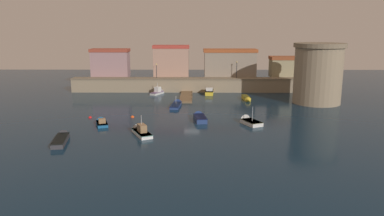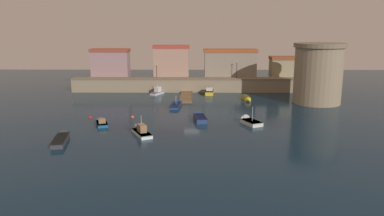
{
  "view_description": "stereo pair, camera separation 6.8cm",
  "coord_description": "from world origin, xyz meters",
  "px_view_note": "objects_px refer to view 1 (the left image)",
  "views": [
    {
      "loc": [
        0.5,
        -59.17,
        14.43
      ],
      "look_at": [
        0.0,
        2.27,
        0.95
      ],
      "focal_mm": 34.91,
      "sensor_mm": 36.0,
      "label": 1
    },
    {
      "loc": [
        0.57,
        -59.16,
        14.43
      ],
      "look_at": [
        0.0,
        2.27,
        0.95
      ],
      "focal_mm": 34.91,
      "sensor_mm": 36.0,
      "label": 2
    }
  ],
  "objects_px": {
    "moored_boat_3": "(247,98)",
    "moored_boat_7": "(101,122)",
    "quay_lamp_0": "(156,68)",
    "mooring_buoy_1": "(90,118)",
    "moored_boat_8": "(199,117)",
    "mooring_buoy_0": "(132,117)",
    "moored_boat_1": "(177,104)",
    "moored_boat_4": "(62,138)",
    "moored_boat_5": "(159,92)",
    "quay_lamp_1": "(237,67)",
    "moored_boat_0": "(140,131)",
    "moored_boat_2": "(209,91)",
    "fortress_tower": "(318,73)",
    "moored_boat_6": "(248,121)"
  },
  "relations": [
    {
      "from": "moored_boat_3",
      "to": "moored_boat_7",
      "type": "xyz_separation_m",
      "value": [
        -24.4,
        -18.78,
        -0.08
      ]
    },
    {
      "from": "quay_lamp_0",
      "to": "moored_boat_7",
      "type": "height_order",
      "value": "quay_lamp_0"
    },
    {
      "from": "quay_lamp_0",
      "to": "mooring_buoy_1",
      "type": "bearing_deg",
      "value": -108.41
    },
    {
      "from": "moored_boat_8",
      "to": "mooring_buoy_0",
      "type": "relative_size",
      "value": 9.24
    },
    {
      "from": "moored_boat_7",
      "to": "mooring_buoy_1",
      "type": "xyz_separation_m",
      "value": [
        -2.82,
        3.96,
        -0.31
      ]
    },
    {
      "from": "moored_boat_1",
      "to": "mooring_buoy_0",
      "type": "xyz_separation_m",
      "value": [
        -6.74,
        -9.26,
        -0.28
      ]
    },
    {
      "from": "moored_boat_7",
      "to": "moored_boat_4",
      "type": "bearing_deg",
      "value": 140.22
    },
    {
      "from": "mooring_buoy_1",
      "to": "moored_boat_4",
      "type": "bearing_deg",
      "value": -91.3
    },
    {
      "from": "moored_boat_5",
      "to": "moored_boat_8",
      "type": "distance_m",
      "value": 24.71
    },
    {
      "from": "mooring_buoy_1",
      "to": "mooring_buoy_0",
      "type": "bearing_deg",
      "value": 3.45
    },
    {
      "from": "mooring_buoy_1",
      "to": "quay_lamp_1",
      "type": "bearing_deg",
      "value": 43.51
    },
    {
      "from": "quay_lamp_0",
      "to": "mooring_buoy_0",
      "type": "height_order",
      "value": "quay_lamp_0"
    },
    {
      "from": "moored_boat_0",
      "to": "moored_boat_5",
      "type": "distance_m",
      "value": 30.94
    },
    {
      "from": "quay_lamp_1",
      "to": "moored_boat_3",
      "type": "relative_size",
      "value": 0.72
    },
    {
      "from": "mooring_buoy_0",
      "to": "mooring_buoy_1",
      "type": "height_order",
      "value": "mooring_buoy_0"
    },
    {
      "from": "moored_boat_8",
      "to": "moored_boat_3",
      "type": "bearing_deg",
      "value": -38.93
    },
    {
      "from": "quay_lamp_1",
      "to": "moored_boat_0",
      "type": "height_order",
      "value": "quay_lamp_1"
    },
    {
      "from": "moored_boat_5",
      "to": "moored_boat_1",
      "type": "bearing_deg",
      "value": -133.07
    },
    {
      "from": "moored_boat_2",
      "to": "moored_boat_8",
      "type": "distance_m",
      "value": 23.69
    },
    {
      "from": "fortress_tower",
      "to": "moored_boat_4",
      "type": "bearing_deg",
      "value": -148.8
    },
    {
      "from": "moored_boat_5",
      "to": "moored_boat_0",
      "type": "bearing_deg",
      "value": -152.5
    },
    {
      "from": "quay_lamp_1",
      "to": "moored_boat_0",
      "type": "distance_m",
      "value": 38.06
    },
    {
      "from": "quay_lamp_1",
      "to": "moored_boat_5",
      "type": "bearing_deg",
      "value": -170.82
    },
    {
      "from": "fortress_tower",
      "to": "moored_boat_6",
      "type": "relative_size",
      "value": 2.34
    },
    {
      "from": "moored_boat_6",
      "to": "moored_boat_5",
      "type": "bearing_deg",
      "value": 7.25
    },
    {
      "from": "fortress_tower",
      "to": "mooring_buoy_1",
      "type": "xyz_separation_m",
      "value": [
        -40.21,
        -12.31,
        -5.76
      ]
    },
    {
      "from": "moored_boat_6",
      "to": "mooring_buoy_1",
      "type": "height_order",
      "value": "moored_boat_6"
    },
    {
      "from": "moored_boat_0",
      "to": "moored_boat_7",
      "type": "relative_size",
      "value": 1.33
    },
    {
      "from": "quay_lamp_1",
      "to": "quay_lamp_0",
      "type": "bearing_deg",
      "value": 180.0
    },
    {
      "from": "quay_lamp_1",
      "to": "moored_boat_4",
      "type": "bearing_deg",
      "value": -125.53
    },
    {
      "from": "moored_boat_8",
      "to": "mooring_buoy_0",
      "type": "distance_m",
      "value": 10.95
    },
    {
      "from": "quay_lamp_1",
      "to": "moored_boat_6",
      "type": "height_order",
      "value": "quay_lamp_1"
    },
    {
      "from": "moored_boat_2",
      "to": "moored_boat_6",
      "type": "height_order",
      "value": "moored_boat_6"
    },
    {
      "from": "quay_lamp_0",
      "to": "moored_boat_8",
      "type": "height_order",
      "value": "quay_lamp_0"
    },
    {
      "from": "moored_boat_4",
      "to": "mooring_buoy_1",
      "type": "distance_m",
      "value": 12.22
    },
    {
      "from": "fortress_tower",
      "to": "moored_boat_3",
      "type": "distance_m",
      "value": 14.27
    },
    {
      "from": "fortress_tower",
      "to": "moored_boat_2",
      "type": "bearing_deg",
      "value": 153.18
    },
    {
      "from": "quay_lamp_0",
      "to": "moored_boat_5",
      "type": "bearing_deg",
      "value": -75.92
    },
    {
      "from": "fortress_tower",
      "to": "moored_boat_1",
      "type": "height_order",
      "value": "fortress_tower"
    },
    {
      "from": "fortress_tower",
      "to": "moored_boat_6",
      "type": "height_order",
      "value": "fortress_tower"
    },
    {
      "from": "moored_boat_0",
      "to": "mooring_buoy_0",
      "type": "bearing_deg",
      "value": -10.17
    },
    {
      "from": "moored_boat_4",
      "to": "mooring_buoy_1",
      "type": "height_order",
      "value": "moored_boat_4"
    },
    {
      "from": "fortress_tower",
      "to": "quay_lamp_1",
      "type": "height_order",
      "value": "fortress_tower"
    },
    {
      "from": "moored_boat_5",
      "to": "moored_boat_3",
      "type": "bearing_deg",
      "value": -84.84
    },
    {
      "from": "moored_boat_2",
      "to": "moored_boat_3",
      "type": "xyz_separation_m",
      "value": [
        7.14,
        -7.67,
        -0.13
      ]
    },
    {
      "from": "moored_boat_4",
      "to": "moored_boat_8",
      "type": "bearing_deg",
      "value": -67.99
    },
    {
      "from": "moored_boat_3",
      "to": "moored_boat_8",
      "type": "height_order",
      "value": "moored_boat_8"
    },
    {
      "from": "moored_boat_5",
      "to": "moored_boat_7",
      "type": "bearing_deg",
      "value": -166.46
    },
    {
      "from": "fortress_tower",
      "to": "moored_boat_8",
      "type": "height_order",
      "value": "fortress_tower"
    },
    {
      "from": "moored_boat_0",
      "to": "moored_boat_5",
      "type": "bearing_deg",
      "value": -24.93
    }
  ]
}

